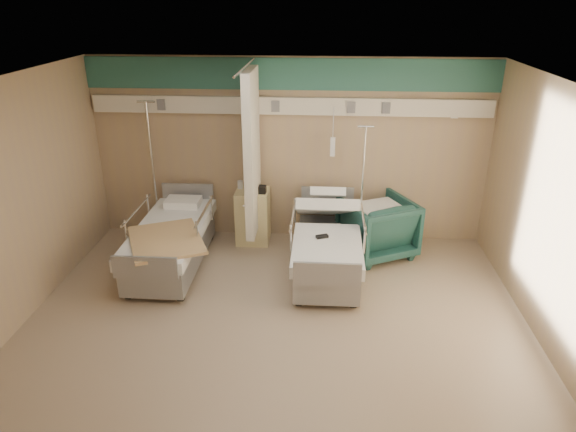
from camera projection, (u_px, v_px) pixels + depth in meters
The scene contains 13 objects.
ground at pixel (275, 324), 6.11m from camera, with size 6.00×5.00×0.00m, color #87755D.
room_walls at pixel (273, 168), 5.60m from camera, with size 6.04×5.04×2.82m.
bed_right at pixel (327, 252), 7.13m from camera, with size 1.00×2.16×0.63m, color white, non-canonical shape.
bed_left at pixel (171, 247), 7.27m from camera, with size 1.00×2.16×0.63m, color white, non-canonical shape.
bedside_cabinet at pixel (253, 216), 7.99m from camera, with size 0.50×0.48×0.85m, color beige.
visitor_armchair at pixel (377, 227), 7.59m from camera, with size 0.94×0.96×0.88m, color #1C4741.
waffle_blanket at pixel (380, 197), 7.41m from camera, with size 0.64×0.56×0.07m, color white.
iv_stand_right at pixel (360, 225), 7.77m from camera, with size 0.34×0.34×1.92m.
iv_stand_left at pixel (158, 211), 8.13m from camera, with size 0.39×0.39×2.19m.
call_remote at pixel (322, 236), 6.81m from camera, with size 0.16×0.07×0.04m, color black.
tan_blanket at pixel (166, 240), 6.71m from camera, with size 0.88×1.11×0.04m, color tan.
toiletry_bag at pixel (259, 189), 7.71m from camera, with size 0.20×0.13×0.11m, color black.
white_cup at pixel (240, 185), 7.88m from camera, with size 0.08×0.08×0.12m, color white.
Camera 1 is at (0.50, -5.06, 3.62)m, focal length 32.00 mm.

